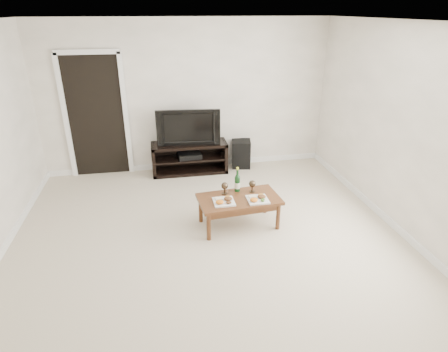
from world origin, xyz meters
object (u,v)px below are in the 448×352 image
coffee_table (239,212)px  subwoofer (241,154)px  television (188,126)px  media_console (190,158)px

coffee_table → subwoofer: bearing=76.3°
television → coffee_table: (0.47, -1.94, -0.65)m
television → media_console: bearing=5.1°
media_console → television: 0.59m
media_console → television: television is taller
coffee_table → television: bearing=103.6°
television → subwoofer: bearing=10.7°
media_console → subwoofer: size_ratio=2.64×
coffee_table → media_console: bearing=103.6°
television → coffee_table: size_ratio=1.01×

